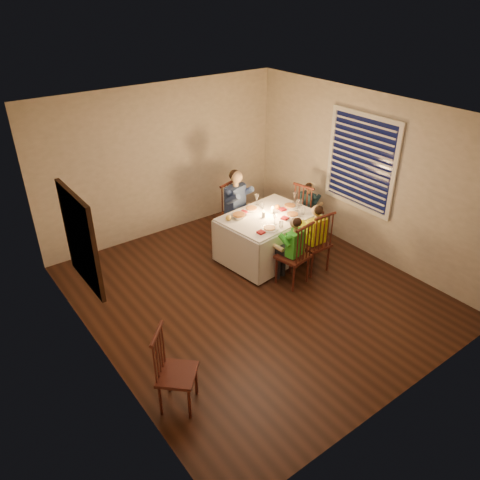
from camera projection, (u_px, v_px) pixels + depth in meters
ground at (253, 292)px, 6.86m from camera, size 5.00×5.00×0.00m
wall_left at (91, 268)px, 5.05m from camera, size 0.02×5.00×2.60m
wall_right at (366, 175)px, 7.40m from camera, size 0.02×5.00×2.60m
wall_back at (163, 161)px, 7.97m from camera, size 4.50×0.02×2.60m
ceiling at (256, 115)px, 5.59m from camera, size 5.00×5.00×0.00m
dining_table at (267, 228)px, 7.47m from camera, size 1.57×1.22×0.73m
chair_adult at (237, 239)px, 8.25m from camera, size 0.52×0.51×1.03m
chair_near_left at (291, 282)px, 7.10m from camera, size 0.49×0.47×1.03m
chair_near_right at (312, 269)px, 7.41m from camera, size 0.44×0.42×1.03m
chair_end at (306, 236)px, 8.36m from camera, size 0.49×0.50×1.03m
chair_extra at (180, 403)px, 5.08m from camera, size 0.56×0.56×0.98m
adult at (237, 239)px, 8.25m from camera, size 0.58×0.56×1.28m
child_green at (291, 282)px, 7.10m from camera, size 0.42×0.40×1.10m
child_yellow at (312, 269)px, 7.41m from camera, size 0.39×0.36×1.12m
child_teal at (306, 236)px, 8.36m from camera, size 0.37×0.39×1.02m
setting_adult at (251, 209)px, 7.55m from camera, size 0.29×0.29×0.02m
setting_green at (269, 229)px, 6.96m from camera, size 0.29×0.29×0.02m
setting_yellow at (292, 215)px, 7.36m from camera, size 0.29×0.29×0.02m
setting_teal at (290, 206)px, 7.64m from camera, size 0.29×0.29×0.02m
candle_left at (263, 215)px, 7.28m from camera, size 0.06×0.06×0.10m
candle_right at (272, 211)px, 7.41m from camera, size 0.06×0.06×0.10m
squash at (228, 218)px, 7.20m from camera, size 0.09×0.09×0.09m
orange_fruit at (277, 207)px, 7.55m from camera, size 0.08×0.08×0.08m
serving_bowl at (239, 216)px, 7.28m from camera, size 0.24×0.24×0.06m
wall_mirror at (81, 240)px, 5.18m from camera, size 0.06×0.95×1.15m
window_blinds at (360, 162)px, 7.34m from camera, size 0.07×1.34×1.54m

